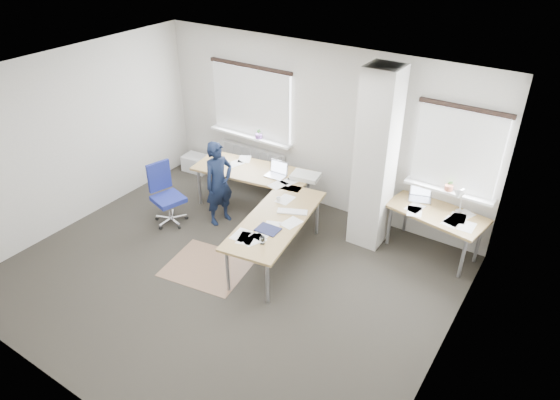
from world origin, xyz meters
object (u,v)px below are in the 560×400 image
Objects in this scene: desk_side at (436,214)px; person at (219,183)px; task_chair at (168,207)px; desk_main at (266,194)px.

person reaches higher than desk_side.
person is at bearing 51.54° from task_chair.
person reaches higher than desk_main.
task_chair is 0.72× the size of person.
desk_main is 1.93× the size of person.
person is at bearing -151.52° from desk_side.
task_chair is at bearing 139.98° from person.
task_chair is at bearing -148.13° from desk_side.
desk_main is 1.71m from task_chair.
desk_side is 3.40m from person.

